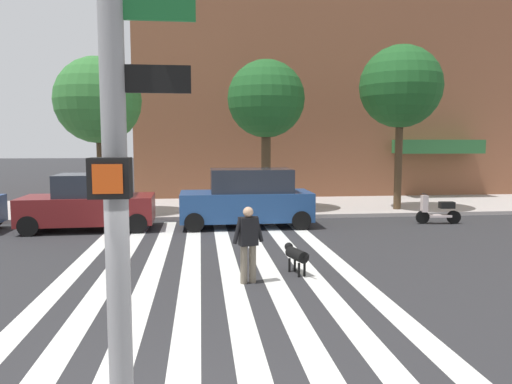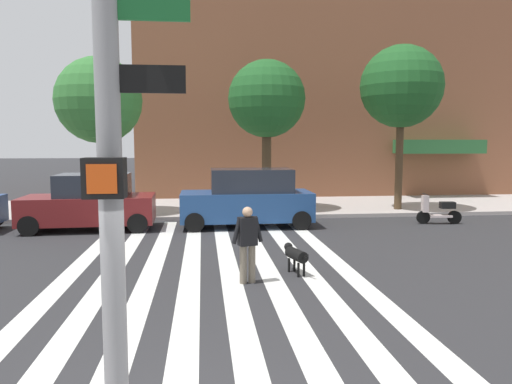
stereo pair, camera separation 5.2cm
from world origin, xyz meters
name	(u,v)px [view 2 (the right image)]	position (x,y,z in m)	size (l,w,h in m)	color
ground_plane	(186,268)	(0.00, 6.97, 0.00)	(160.00, 160.00, 0.00)	#2B2B2D
sidewalk_far	(194,208)	(0.00, 16.94, 0.07)	(80.00, 6.00, 0.15)	#B5ABA6
crosswalk_stripes	(210,267)	(0.56, 6.97, 0.00)	(6.75, 13.34, 0.01)	silver
traffic_light_pole	(106,67)	(-0.25, -0.83, 3.52)	(0.74, 0.46, 5.80)	gray
parked_car_behind_first	(90,203)	(-3.40, 12.41, 0.92)	(4.41, 2.17, 1.91)	maroon
parked_car_third_in_line	(248,199)	(1.99, 12.41, 1.00)	(4.57, 1.97, 2.05)	navy
parked_scooter	(439,211)	(9.00, 12.19, 0.48)	(1.63, 0.51, 1.11)	black
street_tree_nearest	(99,101)	(-3.57, 15.16, 4.59)	(3.34, 3.34, 6.13)	#4C3823
street_tree_middle	(267,100)	(3.08, 15.58, 4.71)	(3.19, 3.19, 6.21)	#4C3823
street_tree_further	(401,87)	(8.64, 15.08, 5.24)	(3.40, 3.40, 6.82)	#4C3823
pedestrian_dog_walker	(248,240)	(1.34, 5.57, 0.93)	(0.70, 0.34, 1.64)	#6B6051
dog_on_leash	(295,254)	(2.49, 6.19, 0.44)	(0.46, 1.05, 0.65)	black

